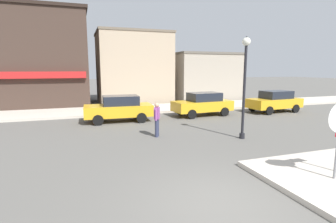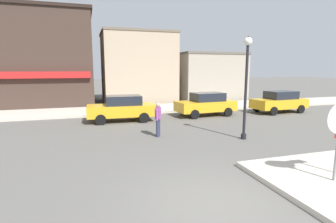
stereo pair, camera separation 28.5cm
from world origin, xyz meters
name	(u,v)px [view 1 (the left image)]	position (x,y,z in m)	size (l,w,h in m)	color
ground_plane	(220,203)	(0.00, 0.00, 0.00)	(160.00, 160.00, 0.00)	#5B5954
kerb_far	(122,110)	(0.00, 14.53, 0.07)	(80.00, 4.00, 0.15)	beige
lamp_post	(245,73)	(3.95, 4.85, 2.96)	(0.36, 0.36, 4.54)	black
parked_car_nearest	(119,108)	(-0.77, 10.66, 0.81)	(4.07, 2.00, 1.56)	gold
parked_car_second	(203,104)	(4.92, 10.86, 0.81)	(4.11, 2.10, 1.56)	gold
parked_car_third	(275,101)	(10.57, 10.47, 0.81)	(4.11, 2.10, 1.56)	gold
pedestrian_crossing_near	(157,118)	(0.36, 6.43, 0.87)	(0.36, 0.53, 1.61)	#2D334C
building_corner_shop	(32,59)	(-6.72, 20.89, 3.97)	(9.35, 9.23, 7.94)	#3D2D26
building_storefront_left_near	(133,68)	(2.02, 19.96, 3.25)	(6.65, 5.60, 6.50)	tan
building_storefront_left_mid	(201,76)	(9.24, 20.11, 2.36)	(6.50, 6.35, 4.71)	#9E9384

